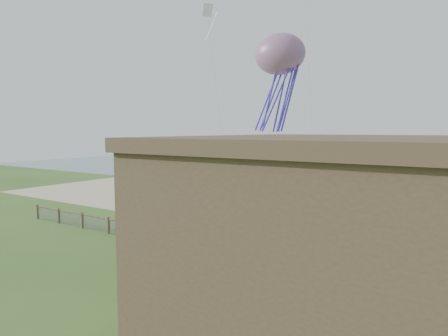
{
  "coord_description": "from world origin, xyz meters",
  "views": [
    {
      "loc": [
        13.88,
        -13.31,
        7.6
      ],
      "look_at": [
        -0.16,
        8.0,
        5.17
      ],
      "focal_mm": 32.0,
      "sensor_mm": 36.0,
      "label": 1
    }
  ],
  "objects_px": {
    "chainlink_fence": "(208,246)",
    "motel": "(441,278)",
    "picnic_table": "(297,274)",
    "octopus_kite": "(279,81)"
  },
  "relations": [
    {
      "from": "motel",
      "to": "picnic_table",
      "type": "distance_m",
      "value": 9.59
    },
    {
      "from": "motel",
      "to": "octopus_kite",
      "type": "height_order",
      "value": "octopus_kite"
    },
    {
      "from": "chainlink_fence",
      "to": "motel",
      "type": "distance_m",
      "value": 15.06
    },
    {
      "from": "picnic_table",
      "to": "chainlink_fence",
      "type": "bearing_deg",
      "value": -166.82
    },
    {
      "from": "chainlink_fence",
      "to": "motel",
      "type": "bearing_deg",
      "value": -28.3
    },
    {
      "from": "picnic_table",
      "to": "octopus_kite",
      "type": "height_order",
      "value": "octopus_kite"
    },
    {
      "from": "motel",
      "to": "octopus_kite",
      "type": "bearing_deg",
      "value": 128.81
    },
    {
      "from": "chainlink_fence",
      "to": "picnic_table",
      "type": "relative_size",
      "value": 20.85
    },
    {
      "from": "picnic_table",
      "to": "octopus_kite",
      "type": "bearing_deg",
      "value": 143.11
    },
    {
      "from": "chainlink_fence",
      "to": "picnic_table",
      "type": "bearing_deg",
      "value": -9.15
    }
  ]
}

